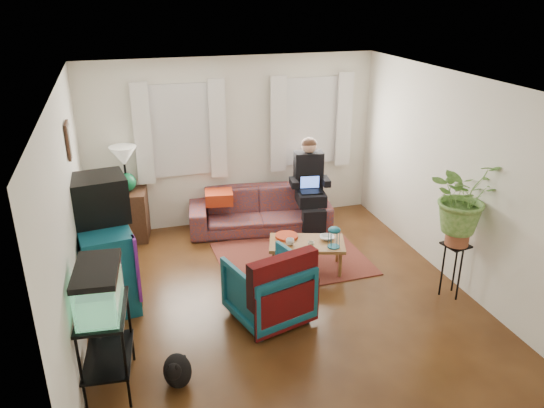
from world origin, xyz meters
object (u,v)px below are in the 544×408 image
object	(u,v)px
sofa	(260,204)
coffee_table	(307,256)
armchair	(268,286)
plant_stand	(452,270)
side_table	(130,215)
dresser	(106,261)
aquarium_stand	(107,348)

from	to	relation	value
sofa	coffee_table	size ratio (longest dim) A/B	2.19
armchair	plant_stand	bearing A→B (deg)	159.24
side_table	dresser	world-z (taller)	dresser
side_table	plant_stand	distance (m)	4.59
sofa	plant_stand	world-z (taller)	sofa
sofa	side_table	xyz separation A→B (m)	(-1.94, 0.23, -0.05)
armchair	dresser	bearing A→B (deg)	-44.58
dresser	armchair	xyz separation A→B (m)	(1.74, -0.94, -0.09)
aquarium_stand	coffee_table	size ratio (longest dim) A/B	0.86
aquarium_stand	plant_stand	world-z (taller)	aquarium_stand
sofa	dresser	xyz separation A→B (m)	(-2.28, -1.41, 0.08)
aquarium_stand	armchair	xyz separation A→B (m)	(1.75, 0.65, -0.01)
side_table	aquarium_stand	bearing A→B (deg)	-96.18
sofa	armchair	xyz separation A→B (m)	(-0.55, -2.36, -0.01)
dresser	aquarium_stand	xyz separation A→B (m)	(-0.01, -1.59, -0.08)
dresser	coffee_table	bearing A→B (deg)	-8.44
sofa	armchair	bearing A→B (deg)	-94.23
dresser	aquarium_stand	size ratio (longest dim) A/B	1.32
aquarium_stand	sofa	bearing A→B (deg)	58.33
dresser	armchair	distance (m)	1.98
plant_stand	aquarium_stand	bearing A→B (deg)	-173.40
sofa	coffee_table	xyz separation A→B (m)	(0.25, -1.43, -0.22)
aquarium_stand	armchair	distance (m)	1.86
sofa	aquarium_stand	bearing A→B (deg)	-118.49
coffee_table	side_table	bearing A→B (deg)	160.98
aquarium_stand	plant_stand	bearing A→B (deg)	12.25
side_table	coffee_table	bearing A→B (deg)	-37.13
sofa	aquarium_stand	distance (m)	3.78
sofa	side_table	size ratio (longest dim) A/B	2.86
dresser	aquarium_stand	distance (m)	1.59
side_table	dresser	distance (m)	1.68
armchair	coffee_table	bearing A→B (deg)	-147.05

